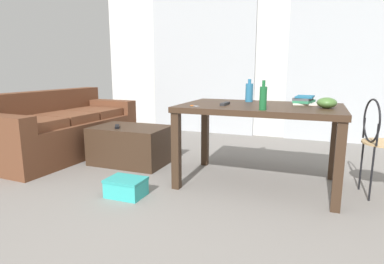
{
  "coord_description": "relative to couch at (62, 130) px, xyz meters",
  "views": [
    {
      "loc": [
        0.69,
        -1.54,
        1.06
      ],
      "look_at": [
        -0.52,
        1.55,
        0.41
      ],
      "focal_mm": 30.01,
      "sensor_mm": 36.0,
      "label": 1
    }
  ],
  "objects": [
    {
      "name": "bowl",
      "position": [
        3.03,
        -0.21,
        0.47
      ],
      "size": [
        0.16,
        0.16,
        0.09
      ],
      "primitive_type": "ellipsoid",
      "color": "#477033",
      "rests_on": "craft_table"
    },
    {
      "name": "bottle_near",
      "position": [
        2.33,
        0.09,
        0.52
      ],
      "size": [
        0.07,
        0.07,
        0.22
      ],
      "color": "teal",
      "rests_on": "craft_table"
    },
    {
      "name": "curtains",
      "position": [
        2.26,
        2.01,
        0.83
      ],
      "size": [
        4.0,
        0.03,
        2.29
      ],
      "color": "#B2B7BC",
      "rests_on": "ground"
    },
    {
      "name": "scissors",
      "position": [
        1.95,
        -0.46,
        0.43
      ],
      "size": [
        0.1,
        0.08,
        0.0
      ],
      "color": "#9EA0A5",
      "rests_on": "craft_table"
    },
    {
      "name": "tv_remote_primary",
      "position": [
        0.91,
        -0.13,
        0.12
      ],
      "size": [
        0.13,
        0.18,
        0.03
      ],
      "primitive_type": "cube",
      "rotation": [
        0.0,
        0.0,
        0.56
      ],
      "color": "black",
      "rests_on": "coffee_table"
    },
    {
      "name": "craft_table",
      "position": [
        2.48,
        -0.17,
        0.34
      ],
      "size": [
        1.42,
        0.88,
        0.74
      ],
      "color": "#382619",
      "rests_on": "ground"
    },
    {
      "name": "bottle_far",
      "position": [
        2.56,
        -0.52,
        0.53
      ],
      "size": [
        0.06,
        0.06,
        0.23
      ],
      "color": "#195B2D",
      "rests_on": "craft_table"
    },
    {
      "name": "coffee_table",
      "position": [
        1.01,
        -0.03,
        -0.1
      ],
      "size": [
        0.83,
        0.56,
        0.42
      ],
      "color": "#382619",
      "rests_on": "ground"
    },
    {
      "name": "wire_chair",
      "position": [
        3.45,
        -0.11,
        0.21
      ],
      "size": [
        0.37,
        0.39,
        0.83
      ],
      "color": "tan",
      "rests_on": "ground"
    },
    {
      "name": "shoebox",
      "position": [
        1.5,
        -0.89,
        -0.23
      ],
      "size": [
        0.32,
        0.24,
        0.16
      ],
      "color": "#33B2AD",
      "rests_on": "ground"
    },
    {
      "name": "book_stack",
      "position": [
        2.84,
        0.06,
        0.47
      ],
      "size": [
        0.23,
        0.29,
        0.08
      ],
      "color": "silver",
      "rests_on": "craft_table"
    },
    {
      "name": "wall_back",
      "position": [
        2.26,
        2.1,
        1.0
      ],
      "size": [
        5.85,
        0.1,
        2.63
      ],
      "primitive_type": "cube",
      "color": "silver",
      "rests_on": "ground"
    },
    {
      "name": "couch",
      "position": [
        0.0,
        0.0,
        0.0
      ],
      "size": [
        0.95,
        1.94,
        0.79
      ],
      "color": "brown",
      "rests_on": "ground"
    },
    {
      "name": "tv_remote_on_table",
      "position": [
        2.18,
        -0.28,
        0.44
      ],
      "size": [
        0.04,
        0.19,
        0.02
      ],
      "primitive_type": "cube",
      "rotation": [
        0.0,
        0.0,
        -0.01
      ],
      "color": "#232326",
      "rests_on": "craft_table"
    },
    {
      "name": "ground_plane",
      "position": [
        2.26,
        -0.12,
        -0.31
      ],
      "size": [
        8.73,
        8.73,
        0.0
      ],
      "primitive_type": "plane",
      "color": "gray"
    }
  ]
}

